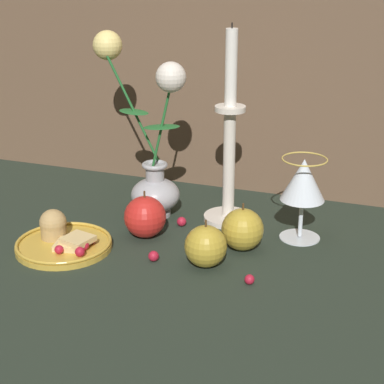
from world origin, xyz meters
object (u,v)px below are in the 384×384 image
at_px(plate_with_pastries, 62,240).
at_px(wine_glass, 303,183).
at_px(candlestick, 229,154).
at_px(vase, 150,151).
at_px(apple_near_glass, 145,217).
at_px(apple_at_table_edge, 206,246).
at_px(apple_beside_vase, 242,229).

height_order(plate_with_pastries, wine_glass, wine_glass).
distance_m(wine_glass, candlestick, 0.16).
height_order(wine_glass, candlestick, candlestick).
height_order(vase, apple_near_glass, vase).
bearing_deg(candlestick, vase, -171.38).
relative_size(plate_with_pastries, apple_at_table_edge, 2.05).
xyz_separation_m(wine_glass, candlestick, (-0.15, 0.03, 0.03)).
distance_m(vase, apple_beside_vase, 0.25).
relative_size(vase, apple_beside_vase, 4.09).
distance_m(apple_beside_vase, apple_at_table_edge, 0.09).
xyz_separation_m(apple_near_glass, apple_at_table_edge, (0.14, -0.07, -0.00)).
bearing_deg(candlestick, plate_with_pastries, -137.81).
bearing_deg(plate_with_pastries, apple_at_table_edge, 4.81).
distance_m(plate_with_pastries, apple_at_table_edge, 0.27).
distance_m(wine_glass, apple_at_table_edge, 0.22).
relative_size(vase, apple_at_table_edge, 4.26).
bearing_deg(apple_near_glass, wine_glass, 18.50).
bearing_deg(vase, apple_beside_vase, -22.95).
height_order(candlestick, apple_near_glass, candlestick).
bearing_deg(vase, plate_with_pastries, -114.24).
distance_m(candlestick, apple_at_table_edge, 0.22).
bearing_deg(candlestick, apple_at_table_edge, -83.98).
distance_m(plate_with_pastries, apple_near_glass, 0.16).
bearing_deg(plate_with_pastries, candlestick, 42.19).
height_order(wine_glass, apple_beside_vase, wine_glass).
xyz_separation_m(vase, apple_near_glass, (0.03, -0.10, -0.09)).
relative_size(plate_with_pastries, candlestick, 0.45).
bearing_deg(wine_glass, vase, 177.95).
bearing_deg(plate_with_pastries, apple_near_glass, 38.18).
bearing_deg(candlestick, apple_beside_vase, -61.82).
bearing_deg(vase, wine_glass, -2.05).
height_order(plate_with_pastries, apple_beside_vase, apple_beside_vase).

